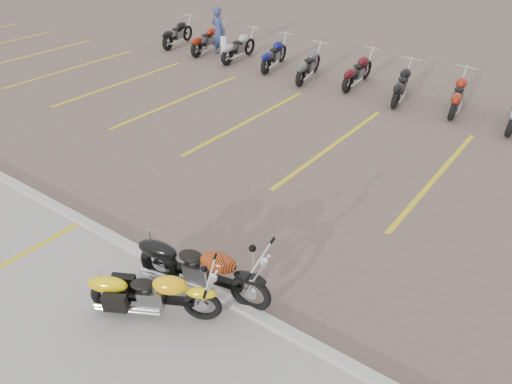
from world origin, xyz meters
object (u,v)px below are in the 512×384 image
Objects in this scene: flame_cruiser at (200,271)px; bollard at (224,50)px; yellow_cruiser at (153,294)px; person_a at (219,31)px.

bollard is (-7.66, 9.81, 0.02)m from flame_cruiser.
flame_cruiser is (0.27, 0.78, 0.06)m from yellow_cruiser.
person_a is at bearing 117.04° from flame_cruiser.
yellow_cruiser is 14.14m from person_a.
yellow_cruiser is at bearing -55.09° from bollard.
flame_cruiser reaches higher than yellow_cruiser.
bollard reaches higher than flame_cruiser.
person_a is (-8.32, 11.42, 0.48)m from yellow_cruiser.
yellow_cruiser is at bearing -120.89° from flame_cruiser.
person_a is 1.80× the size of bollard.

